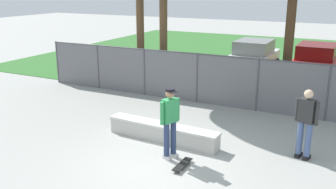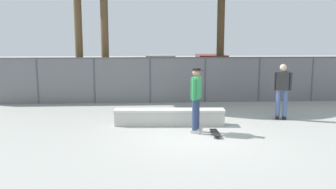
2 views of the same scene
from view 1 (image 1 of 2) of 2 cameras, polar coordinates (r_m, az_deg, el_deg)
name	(u,v)px [view 1 (image 1 of 2)]	position (r m, az deg, el deg)	size (l,w,h in m)	color
ground_plane	(157,164)	(9.49, -1.61, -10.48)	(80.00, 80.00, 0.00)	#9E9E99
grass_strip	(280,59)	(23.71, 16.55, 5.17)	(27.81, 20.00, 0.02)	#336B2D
concrete_ledge	(163,132)	(10.76, -0.81, -5.69)	(3.40, 0.64, 0.50)	#B7B5AD
skateboarder	(170,120)	(9.41, 0.31, -3.86)	(0.39, 0.56, 1.84)	beige
skateboard	(182,164)	(9.33, 2.19, -10.49)	(0.21, 0.80, 0.09)	black
chainlink_fence	(226,79)	(13.70, 8.78, 2.27)	(15.88, 0.07, 1.87)	#4C4C51
car_white	(253,57)	(19.24, 12.67, 5.53)	(2.07, 4.22, 1.66)	silver
car_red	(315,62)	(18.76, 21.31, 4.55)	(2.07, 4.22, 1.66)	#B21E1E
bystander	(306,121)	(10.00, 20.07, -3.80)	(0.58, 0.36, 1.82)	black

